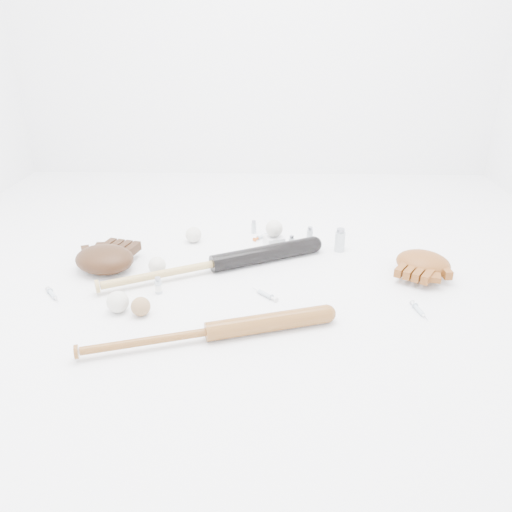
{
  "coord_description": "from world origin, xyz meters",
  "views": [
    {
      "loc": [
        0.09,
        -1.75,
        0.9
      ],
      "look_at": [
        0.04,
        0.06,
        0.06
      ],
      "focal_mm": 35.0,
      "sensor_mm": 36.0,
      "label": 1
    }
  ],
  "objects_px": {
    "bat_wood": "(209,332)",
    "glove_dark": "(105,259)",
    "pedestal": "(274,241)",
    "bat_dark": "(214,264)"
  },
  "relations": [
    {
      "from": "glove_dark",
      "to": "pedestal",
      "type": "relative_size",
      "value": 3.58
    },
    {
      "from": "pedestal",
      "to": "bat_dark",
      "type": "bearing_deg",
      "value": -131.69
    },
    {
      "from": "bat_wood",
      "to": "pedestal",
      "type": "height_order",
      "value": "bat_wood"
    },
    {
      "from": "bat_wood",
      "to": "glove_dark",
      "type": "relative_size",
      "value": 2.97
    },
    {
      "from": "bat_dark",
      "to": "bat_wood",
      "type": "height_order",
      "value": "bat_dark"
    },
    {
      "from": "glove_dark",
      "to": "pedestal",
      "type": "distance_m",
      "value": 0.73
    },
    {
      "from": "glove_dark",
      "to": "bat_wood",
      "type": "bearing_deg",
      "value": -30.21
    },
    {
      "from": "bat_dark",
      "to": "pedestal",
      "type": "distance_m",
      "value": 0.36
    },
    {
      "from": "bat_dark",
      "to": "glove_dark",
      "type": "distance_m",
      "value": 0.44
    },
    {
      "from": "bat_dark",
      "to": "glove_dark",
      "type": "xyz_separation_m",
      "value": [
        -0.44,
        -0.0,
        0.02
      ]
    }
  ]
}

